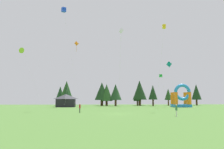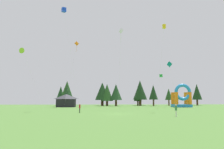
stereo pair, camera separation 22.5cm
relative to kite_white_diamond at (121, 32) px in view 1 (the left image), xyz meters
The scene contains 24 objects.
ground_plane 15.51m from the kite_white_diamond, 117.42° to the right, with size 120.00×120.00×0.00m, color #548438.
kite_white_diamond is the anchor object (origin of this frame).
kite_orange_diamond 18.03m from the kite_white_diamond, 123.00° to the left, with size 3.55×1.23×17.00m.
kite_blue_box 18.42m from the kite_white_diamond, 139.59° to the left, with size 4.44×3.10×24.14m.
kite_teal_diamond 32.92m from the kite_white_diamond, 56.75° to the left, with size 1.30×6.62×13.94m.
kite_green_box 24.63m from the kite_white_diamond, 56.72° to the left, with size 2.11×1.59×9.31m.
kite_yellow_box 11.85m from the kite_white_diamond, 28.83° to the left, with size 1.62×3.64×18.78m.
kite_lime_delta 23.68m from the kite_white_diamond, 155.08° to the left, with size 6.15×1.74×14.08m.
person_near_camera 16.17m from the kite_white_diamond, behind, with size 0.36×0.36×1.73m.
person_far_side 18.18m from the kite_white_diamond, 49.53° to the right, with size 0.44×0.44×1.84m.
inflatable_red_slide 36.74m from the kite_white_diamond, 51.72° to the left, with size 5.39×4.29×7.13m.
festival_tent 35.66m from the kite_white_diamond, 115.54° to the left, with size 5.59×4.25×3.99m.
tree_row_0 48.37m from the kite_white_diamond, 112.80° to the left, with size 2.80×2.80×7.15m.
tree_row_1 45.06m from the kite_white_diamond, 110.87° to the left, with size 4.45×4.45×8.95m.
tree_row_2 43.53m from the kite_white_diamond, 111.24° to the left, with size 3.24×3.24×7.44m.
tree_row_3 44.24m from the kite_white_diamond, 110.10° to the left, with size 3.16×3.16×5.75m.
tree_row_4 41.95m from the kite_white_diamond, 94.13° to the left, with size 5.19×5.19×8.45m.
tree_row_5 41.01m from the kite_white_diamond, 91.81° to the left, with size 4.35×4.35×7.75m.
tree_row_6 39.68m from the kite_white_diamond, 87.21° to the left, with size 4.20×4.20×7.67m.
tree_row_7 45.65m from the kite_white_diamond, 76.42° to the left, with size 2.95×2.95×6.56m.
tree_row_8 44.65m from the kite_white_diamond, 75.23° to the left, with size 5.17×5.17×9.32m.
tree_row_9 42.61m from the kite_white_diamond, 68.38° to the left, with size 3.17×3.17×7.45m.
tree_row_10 47.64m from the kite_white_diamond, 62.25° to the left, with size 2.74×2.74×6.26m.
tree_row_11 55.79m from the kite_white_diamond, 52.57° to the left, with size 3.66×3.66×8.10m.
Camera 1 is at (-2.92, -39.89, 2.72)m, focal length 36.70 mm.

